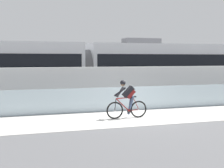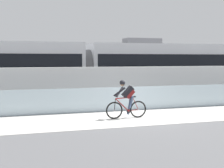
% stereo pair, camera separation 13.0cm
% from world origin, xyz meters
% --- Properties ---
extents(ground_plane, '(200.00, 200.00, 0.00)m').
position_xyz_m(ground_plane, '(0.00, 0.00, 0.00)').
color(ground_plane, slate).
extents(bike_path_deck, '(32.00, 3.20, 0.01)m').
position_xyz_m(bike_path_deck, '(0.00, 0.00, 0.01)').
color(bike_path_deck, silver).
rests_on(bike_path_deck, ground).
extents(glass_parapet, '(32.00, 0.05, 1.14)m').
position_xyz_m(glass_parapet, '(0.00, 1.85, 0.57)').
color(glass_parapet, silver).
rests_on(glass_parapet, ground).
extents(concrete_barrier_wall, '(32.00, 0.36, 2.05)m').
position_xyz_m(concrete_barrier_wall, '(0.00, 3.65, 1.03)').
color(concrete_barrier_wall, silver).
rests_on(concrete_barrier_wall, ground).
extents(tram_rail_near, '(32.00, 0.08, 0.01)m').
position_xyz_m(tram_rail_near, '(0.00, 6.13, 0.00)').
color(tram_rail_near, '#595654').
rests_on(tram_rail_near, ground).
extents(tram_rail_far, '(32.00, 0.08, 0.01)m').
position_xyz_m(tram_rail_far, '(0.00, 7.57, 0.00)').
color(tram_rail_far, '#595654').
rests_on(tram_rail_far, ground).
extents(tram, '(22.56, 2.54, 3.81)m').
position_xyz_m(tram, '(-0.97, 6.85, 1.89)').
color(tram, silver).
rests_on(tram, ground).
extents(cyclist_on_bike, '(1.77, 0.58, 1.61)m').
position_xyz_m(cyclist_on_bike, '(-0.59, 0.00, 0.78)').
color(cyclist_on_bike, black).
rests_on(cyclist_on_bike, ground).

